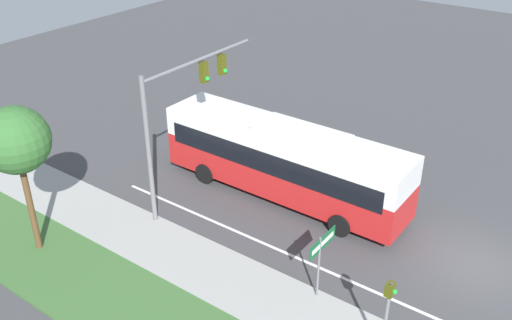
{
  "coord_description": "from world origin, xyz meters",
  "views": [
    {
      "loc": [
        -18.7,
        -3.12,
        13.89
      ],
      "look_at": [
        -0.81,
        9.84,
        1.81
      ],
      "focal_mm": 40.0,
      "sensor_mm": 36.0,
      "label": 1
    }
  ],
  "objects_px": {
    "bus": "(284,158)",
    "street_sign": "(321,253)",
    "signal_gantry": "(181,105)",
    "pedestrian_signal": "(387,308)"
  },
  "relations": [
    {
      "from": "signal_gantry",
      "to": "pedestrian_signal",
      "type": "bearing_deg",
      "value": -106.17
    },
    {
      "from": "bus",
      "to": "signal_gantry",
      "type": "bearing_deg",
      "value": 132.47
    },
    {
      "from": "street_sign",
      "to": "signal_gantry",
      "type": "bearing_deg",
      "value": 76.22
    },
    {
      "from": "pedestrian_signal",
      "to": "street_sign",
      "type": "relative_size",
      "value": 1.12
    },
    {
      "from": "signal_gantry",
      "to": "pedestrian_signal",
      "type": "distance_m",
      "value": 11.62
    },
    {
      "from": "bus",
      "to": "street_sign",
      "type": "xyz_separation_m",
      "value": [
        -4.86,
        -4.71,
        -0.02
      ]
    },
    {
      "from": "signal_gantry",
      "to": "bus",
      "type": "bearing_deg",
      "value": -47.53
    },
    {
      "from": "bus",
      "to": "pedestrian_signal",
      "type": "height_order",
      "value": "bus"
    },
    {
      "from": "signal_gantry",
      "to": "street_sign",
      "type": "distance_m",
      "value": 8.59
    },
    {
      "from": "bus",
      "to": "street_sign",
      "type": "height_order",
      "value": "bus"
    }
  ]
}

